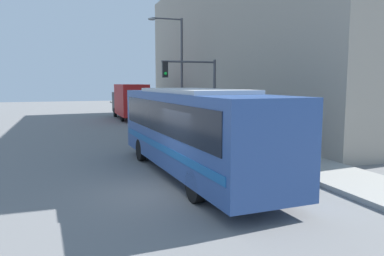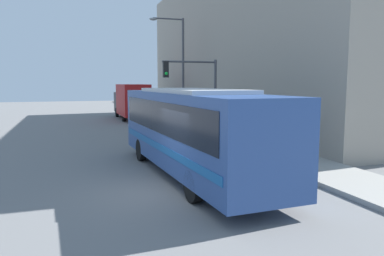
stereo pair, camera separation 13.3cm
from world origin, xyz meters
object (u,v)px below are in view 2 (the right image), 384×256
Objects in this scene: traffic_light_pole at (196,83)px; fire_hydrant at (271,149)px; pedestrian_near_corner at (218,120)px; delivery_truck at (131,100)px; city_bus at (192,126)px; street_lamp at (179,63)px.

fire_hydrant is at bearing -80.91° from traffic_light_pole.
delivery_truck is at bearing 103.16° from pedestrian_near_corner.
street_lamp reaches higher than city_bus.
street_lamp is (2.50, -7.03, 3.10)m from delivery_truck.
street_lamp reaches higher than traffic_light_pole.
traffic_light_pole is at bearing -98.49° from street_lamp.
traffic_light_pole is 0.57× the size of street_lamp.
delivery_truck is (1.41, 21.73, -0.07)m from city_bus.
fire_hydrant is (3.98, 1.31, -1.26)m from city_bus.
street_lamp is at bearing 95.58° from pedestrian_near_corner.
city_bus is 1.33× the size of street_lamp.
delivery_truck is at bearing 83.44° from city_bus.
street_lamp is at bearing 81.51° from traffic_light_pole.
street_lamp is at bearing 72.27° from city_bus.
traffic_light_pole is (-1.07, 6.70, 2.76)m from fire_hydrant.
traffic_light_pole reaches higher than fire_hydrant.
delivery_truck is 1.00× the size of street_lamp.
pedestrian_near_corner is (0.61, -6.28, -3.76)m from street_lamp.
city_bus is at bearing -93.72° from delivery_truck.
delivery_truck reaches higher than fire_hydrant.
fire_hydrant is 14.06m from street_lamp.
traffic_light_pole is 2.55× the size of pedestrian_near_corner.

